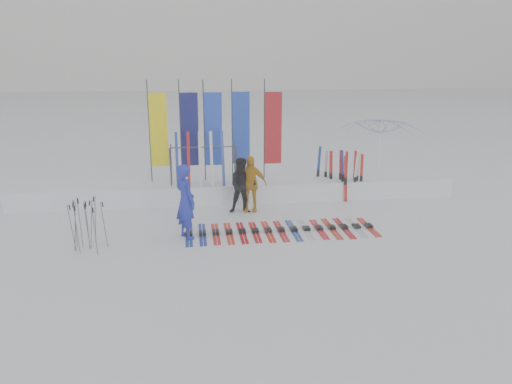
{
  "coord_description": "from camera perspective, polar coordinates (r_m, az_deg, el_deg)",
  "views": [
    {
      "loc": [
        -1.49,
        -11.04,
        4.45
      ],
      "look_at": [
        0.2,
        1.6,
        1.0
      ],
      "focal_mm": 35.0,
      "sensor_mm": 36.0,
      "label": 1
    }
  ],
  "objects": [
    {
      "name": "person_black",
      "position": [
        14.59,
        -1.55,
        0.74
      ],
      "size": [
        0.83,
        0.66,
        1.64
      ],
      "primitive_type": "imported",
      "rotation": [
        0.0,
        0.0,
        -0.05
      ],
      "color": "black",
      "rests_on": "ground"
    },
    {
      "name": "snow_bank",
      "position": [
        16.24,
        -2.1,
        0.33
      ],
      "size": [
        14.0,
        1.6,
        0.6
      ],
      "primitive_type": "cube",
      "color": "white",
      "rests_on": "ground"
    },
    {
      "name": "person_blue",
      "position": [
        12.62,
        -8.06,
        -1.09
      ],
      "size": [
        0.73,
        0.83,
        1.91
      ],
      "primitive_type": "imported",
      "rotation": [
        0.0,
        0.0,
        2.07
      ],
      "color": "#1D2AAD",
      "rests_on": "ground"
    },
    {
      "name": "person_yellow",
      "position": [
        14.74,
        -0.69,
        0.95
      ],
      "size": [
        1.04,
        0.57,
        1.68
      ],
      "primitive_type": "imported",
      "rotation": [
        0.0,
        0.0,
        -0.17
      ],
      "color": "orange",
      "rests_on": "ground"
    },
    {
      "name": "feather_flags",
      "position": [
        15.98,
        -4.75,
        7.16
      ],
      "size": [
        4.2,
        0.22,
        3.2
      ],
      "color": "#383A3F",
      "rests_on": "ground"
    },
    {
      "name": "ski_rack",
      "position": [
        15.55,
        -6.05,
        3.68
      ],
      "size": [
        2.04,
        0.8,
        1.23
      ],
      "color": "#383A3F",
      "rests_on": "ground"
    },
    {
      "name": "upright_skis",
      "position": [
        16.45,
        9.79,
        1.96
      ],
      "size": [
        1.29,
        1.03,
        1.62
      ],
      "color": "silver",
      "rests_on": "ground"
    },
    {
      "name": "pole_cluster",
      "position": [
        12.51,
        -18.92,
        -3.63
      ],
      "size": [
        0.82,
        0.81,
        1.24
      ],
      "color": "#595B60",
      "rests_on": "ground"
    },
    {
      "name": "ski_row",
      "position": [
        13.24,
        2.8,
        -4.36
      ],
      "size": [
        4.99,
        1.7,
        0.07
      ],
      "color": "navy",
      "rests_on": "ground"
    },
    {
      "name": "ground",
      "position": [
        11.99,
        0.07,
        -6.64
      ],
      "size": [
        120.0,
        120.0,
        0.0
      ],
      "primitive_type": "plane",
      "color": "white",
      "rests_on": "ground"
    },
    {
      "name": "tent_canopy",
      "position": [
        17.74,
        13.91,
        4.36
      ],
      "size": [
        3.01,
        3.05,
        2.53
      ],
      "primitive_type": "imported",
      "rotation": [
        0.0,
        0.0,
        -0.09
      ],
      "color": "white",
      "rests_on": "ground"
    }
  ]
}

